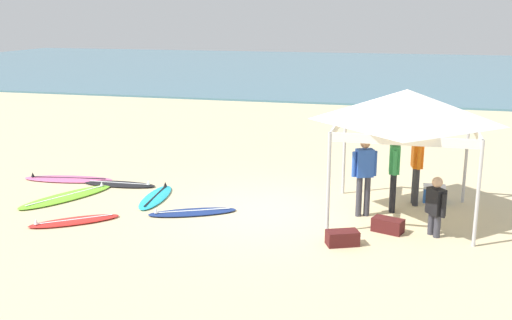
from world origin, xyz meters
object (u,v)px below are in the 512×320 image
at_px(surfboard_cyan, 156,197).
at_px(surfboard_lime, 67,197).
at_px(person_blue, 364,172).
at_px(person_black, 436,204).
at_px(person_orange, 417,163).
at_px(cooler_box, 434,194).
at_px(surfboard_navy, 192,212).
at_px(surfboard_pink, 68,179).
at_px(gear_bag_by_pole, 342,238).
at_px(person_green, 394,168).
at_px(surfboard_black, 120,184).
at_px(surfboard_red, 74,221).
at_px(gear_bag_near_tent, 388,225).
at_px(canopy_tent, 406,107).

relative_size(surfboard_cyan, surfboard_lime, 0.78).
distance_m(person_blue, person_black, 1.72).
bearing_deg(person_orange, cooler_box, 34.60).
bearing_deg(surfboard_navy, person_blue, 12.44).
bearing_deg(surfboard_pink, person_orange, 1.35).
distance_m(surfboard_navy, person_blue, 3.82).
bearing_deg(surfboard_navy, gear_bag_by_pole, -16.19).
bearing_deg(person_green, surfboard_cyan, -175.16).
xyz_separation_m(surfboard_black, person_orange, (7.25, 0.30, 0.95)).
xyz_separation_m(surfboard_cyan, surfboard_lime, (-2.06, -0.50, -0.00)).
distance_m(surfboard_lime, surfboard_navy, 3.29).
xyz_separation_m(surfboard_red, gear_bag_by_pole, (5.58, 0.18, 0.10)).
height_order(surfboard_lime, surfboard_navy, same).
bearing_deg(gear_bag_near_tent, person_blue, 123.89).
xyz_separation_m(person_orange, person_blue, (-1.09, -1.10, 0.00)).
bearing_deg(canopy_tent, surfboard_red, -162.25).
xyz_separation_m(surfboard_black, gear_bag_near_tent, (6.73, -1.66, 0.10)).
bearing_deg(surfboard_red, surfboard_pink, 123.54).
distance_m(canopy_tent, gear_bag_by_pole, 3.14).
height_order(person_green, gear_bag_by_pole, person_green).
xyz_separation_m(surfboard_cyan, gear_bag_by_pole, (4.60, -1.80, 0.10)).
distance_m(surfboard_pink, person_black, 9.34).
bearing_deg(gear_bag_by_pole, surfboard_black, 156.50).
relative_size(surfboard_cyan, surfboard_red, 1.11).
relative_size(surfboard_cyan, person_green, 1.15).
height_order(surfboard_black, person_green, person_green).
bearing_deg(surfboard_navy, surfboard_cyan, 146.15).
height_order(person_orange, gear_bag_by_pole, person_orange).
distance_m(surfboard_red, gear_bag_near_tent, 6.48).
bearing_deg(person_blue, surfboard_cyan, 179.77).
relative_size(surfboard_black, person_orange, 1.13).
bearing_deg(surfboard_lime, person_blue, 3.99).
distance_m(surfboard_navy, surfboard_pink, 4.42).
xyz_separation_m(surfboard_cyan, surfboard_red, (-0.98, -1.98, 0.00)).
height_order(surfboard_cyan, surfboard_black, same).
bearing_deg(surfboard_black, person_green, -2.71).
bearing_deg(surfboard_navy, cooler_box, 23.18).
xyz_separation_m(surfboard_lime, person_black, (8.35, -0.36, 0.62)).
distance_m(canopy_tent, person_orange, 1.71).
height_order(surfboard_black, gear_bag_by_pole, gear_bag_by_pole).
distance_m(surfboard_red, person_green, 6.93).
xyz_separation_m(surfboard_lime, surfboard_navy, (3.28, -0.32, 0.00)).
distance_m(surfboard_black, person_green, 6.84).
distance_m(person_blue, cooler_box, 2.22).
height_order(surfboard_cyan, surfboard_navy, same).
relative_size(surfboard_lime, person_orange, 1.47).
distance_m(surfboard_pink, gear_bag_by_pole, 7.94).
distance_m(surfboard_navy, person_orange, 5.16).
bearing_deg(cooler_box, surfboard_black, -175.51).
height_order(person_blue, gear_bag_near_tent, person_blue).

